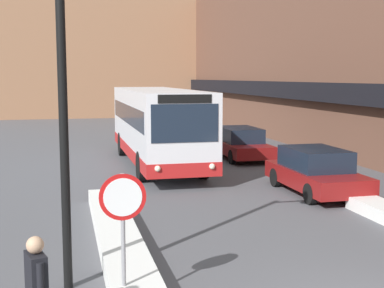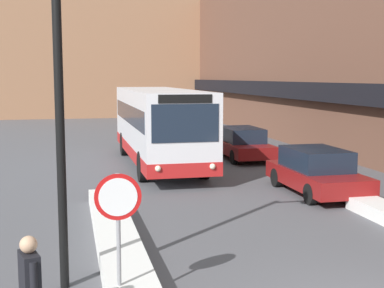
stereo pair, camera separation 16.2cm
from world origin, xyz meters
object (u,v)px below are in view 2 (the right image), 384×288
object	(u,v)px
stop_sign	(118,211)
pedestrian	(30,286)
street_lamp	(77,91)
parked_car_back	(242,143)
city_bus	(158,124)
parked_car_front	(316,171)

from	to	relation	value
stop_sign	pedestrian	bearing A→B (deg)	-133.70
pedestrian	street_lamp	bearing A→B (deg)	147.76
stop_sign	parked_car_back	bearing A→B (deg)	64.93
city_bus	stop_sign	bearing A→B (deg)	-101.94
parked_car_back	stop_sign	world-z (taller)	stop_sign
parked_car_front	stop_sign	xyz separation A→B (m)	(-7.02, -7.28, 0.89)
parked_car_front	parked_car_back	world-z (taller)	parked_car_front
city_bus	pedestrian	world-z (taller)	city_bus
street_lamp	parked_car_front	bearing A→B (deg)	39.20
city_bus	pedestrian	distance (m)	15.80
street_lamp	pedestrian	world-z (taller)	street_lamp
street_lamp	stop_sign	bearing A→B (deg)	-61.88
parked_car_front	stop_sign	distance (m)	10.15
parked_car_back	street_lamp	size ratio (longest dim) A/B	0.83
parked_car_back	stop_sign	xyz separation A→B (m)	(-7.02, -15.00, 0.91)
parked_car_front	street_lamp	world-z (taller)	street_lamp
parked_car_back	pedestrian	bearing A→B (deg)	-116.93
city_bus	parked_car_back	bearing A→B (deg)	15.64
parked_car_front	stop_sign	size ratio (longest dim) A/B	1.93
stop_sign	pedestrian	xyz separation A→B (m)	(-1.29, -1.35, -0.60)
parked_car_back	street_lamp	world-z (taller)	street_lamp
city_bus	parked_car_front	distance (m)	7.82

